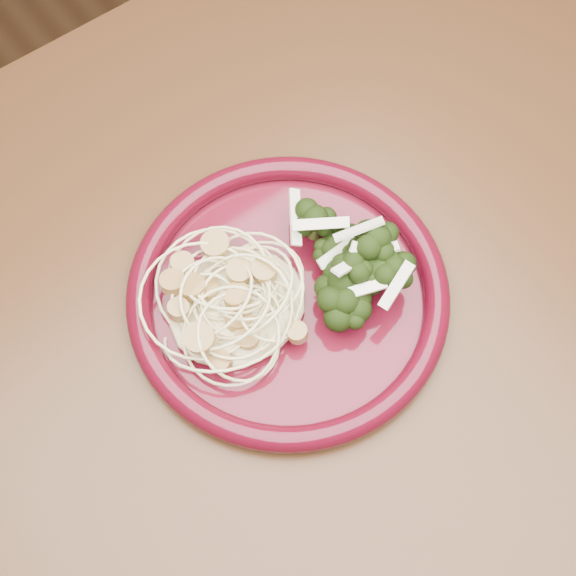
# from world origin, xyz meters

# --- Properties ---
(dining_table) EXTENTS (1.20, 0.80, 0.75)m
(dining_table) POSITION_xyz_m (0.00, 0.00, 0.65)
(dining_table) COLOR #472814
(dining_table) RESTS_ON ground
(dinner_plate) EXTENTS (0.32, 0.32, 0.02)m
(dinner_plate) POSITION_xyz_m (-0.01, 0.06, 0.76)
(dinner_plate) COLOR #4B0A17
(dinner_plate) RESTS_ON dining_table
(spaghetti_pile) EXTENTS (0.14, 0.13, 0.02)m
(spaghetti_pile) POSITION_xyz_m (-0.05, 0.07, 0.77)
(spaghetti_pile) COLOR beige
(spaghetti_pile) RESTS_ON dinner_plate
(scallop_cluster) EXTENTS (0.14, 0.14, 0.04)m
(scallop_cluster) POSITION_xyz_m (-0.05, 0.07, 0.80)
(scallop_cluster) COLOR #B1894A
(scallop_cluster) RESTS_ON spaghetti_pile
(broccoli_pile) EXTENTS (0.12, 0.15, 0.05)m
(broccoli_pile) POSITION_xyz_m (0.03, 0.04, 0.78)
(broccoli_pile) COLOR black
(broccoli_pile) RESTS_ON dinner_plate
(onion_garnish) EXTENTS (0.08, 0.10, 0.04)m
(onion_garnish) POSITION_xyz_m (0.03, 0.04, 0.81)
(onion_garnish) COLOR silver
(onion_garnish) RESTS_ON broccoli_pile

